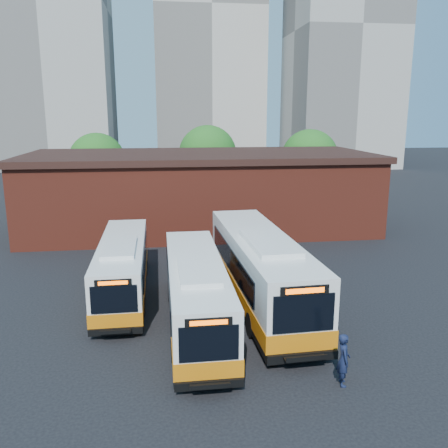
{
  "coord_description": "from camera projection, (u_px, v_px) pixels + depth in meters",
  "views": [
    {
      "loc": [
        -3.12,
        -19.86,
        9.59
      ],
      "look_at": [
        0.42,
        7.42,
        3.17
      ],
      "focal_mm": 38.0,
      "sensor_mm": 36.0,
      "label": 1
    }
  ],
  "objects": [
    {
      "name": "tower_right",
      "position": [
        343.0,
        30.0,
        85.64
      ],
      "size": [
        18.0,
        18.0,
        49.2
      ],
      "color": "#A8A39A",
      "rests_on": "ground"
    },
    {
      "name": "tree_mid",
      "position": [
        208.0,
        154.0,
        53.68
      ],
      "size": [
        6.56,
        6.56,
        8.36
      ],
      "color": "#382314",
      "rests_on": "ground"
    },
    {
      "name": "bus_midwest",
      "position": [
        196.0,
        295.0,
        21.74
      ],
      "size": [
        2.58,
        11.97,
        3.25
      ],
      "rotation": [
        0.0,
        0.0,
        0.01
      ],
      "color": "white",
      "rests_on": "ground"
    },
    {
      "name": "tower_left",
      "position": [
        48.0,
        6.0,
        82.21
      ],
      "size": [
        20.0,
        18.0,
        56.2
      ],
      "color": "#A8A39A",
      "rests_on": "ground"
    },
    {
      "name": "bus_west",
      "position": [
        123.0,
        269.0,
        25.55
      ],
      "size": [
        2.51,
        11.45,
        3.11
      ],
      "rotation": [
        0.0,
        0.0,
        0.01
      ],
      "color": "white",
      "rests_on": "ground"
    },
    {
      "name": "tree_west",
      "position": [
        97.0,
        161.0,
        50.35
      ],
      "size": [
        6.0,
        6.0,
        7.65
      ],
      "color": "#382314",
      "rests_on": "ground"
    },
    {
      "name": "bus_mideast",
      "position": [
        260.0,
        271.0,
        24.28
      ],
      "size": [
        3.49,
        14.01,
        3.78
      ],
      "rotation": [
        0.0,
        0.0,
        0.05
      ],
      "color": "white",
      "rests_on": "ground"
    },
    {
      "name": "depot_building",
      "position": [
        200.0,
        190.0,
        40.33
      ],
      "size": [
        28.6,
        12.6,
        6.4
      ],
      "color": "maroon",
      "rests_on": "ground"
    },
    {
      "name": "ground",
      "position": [
        236.0,
        328.0,
        21.75
      ],
      "size": [
        220.0,
        220.0,
        0.0
      ],
      "primitive_type": "plane",
      "color": "black"
    },
    {
      "name": "tree_east",
      "position": [
        310.0,
        158.0,
        52.22
      ],
      "size": [
        6.24,
        6.24,
        7.96
      ],
      "color": "#382314",
      "rests_on": "ground"
    },
    {
      "name": "transit_worker",
      "position": [
        343.0,
        360.0,
        17.0
      ],
      "size": [
        0.57,
        0.78,
        1.97
      ],
      "primitive_type": "imported",
      "rotation": [
        0.0,
        0.0,
        1.42
      ],
      "color": "#121935",
      "rests_on": "ground"
    },
    {
      "name": "tower_center",
      "position": [
        207.0,
        12.0,
        98.79
      ],
      "size": [
        22.0,
        20.0,
        61.2
      ],
      "color": "#BCB5AB",
      "rests_on": "ground"
    }
  ]
}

